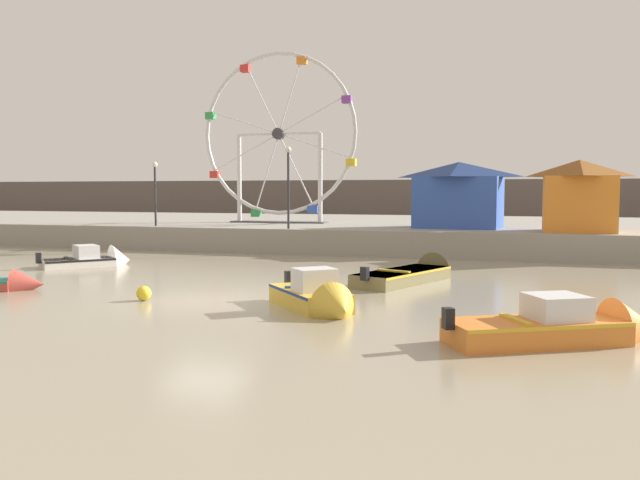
% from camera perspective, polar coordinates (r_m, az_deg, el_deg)
% --- Properties ---
extents(ground_plane, '(240.00, 240.00, 0.00)m').
position_cam_1_polar(ground_plane, '(20.09, -9.80, -5.14)').
color(ground_plane, gray).
extents(quay_promenade, '(110.00, 22.34, 1.29)m').
position_cam_1_polar(quay_promenade, '(44.10, 5.57, 0.79)').
color(quay_promenade, gray).
rests_on(quay_promenade, ground_plane).
extents(distant_town_skyline, '(140.00, 3.00, 4.40)m').
position_cam_1_polar(distant_town_skyline, '(68.62, 9.92, 3.25)').
color(distant_town_skyline, '#564C47').
rests_on(distant_town_skyline, ground_plane).
extents(motorboat_white_red_stripe, '(3.50, 3.78, 1.45)m').
position_cam_1_polar(motorboat_white_red_stripe, '(30.64, -18.59, -1.62)').
color(motorboat_white_red_stripe, silver).
rests_on(motorboat_white_red_stripe, ground_plane).
extents(motorboat_olive_wood, '(3.36, 5.88, 1.41)m').
position_cam_1_polar(motorboat_olive_wood, '(24.69, 8.40, -2.81)').
color(motorboat_olive_wood, olive).
rests_on(motorboat_olive_wood, ground_plane).
extents(motorboat_orange_hull, '(4.82, 3.53, 1.44)m').
position_cam_1_polar(motorboat_orange_hull, '(15.38, 20.58, -6.94)').
color(motorboat_orange_hull, orange).
rests_on(motorboat_orange_hull, ground_plane).
extents(motorboat_mustard_yellow, '(3.50, 3.74, 1.52)m').
position_cam_1_polar(motorboat_mustard_yellow, '(18.10, -0.12, -4.98)').
color(motorboat_mustard_yellow, gold).
rests_on(motorboat_mustard_yellow, ground_plane).
extents(ferris_wheel_white_frame, '(9.99, 1.20, 10.47)m').
position_cam_1_polar(ferris_wheel_white_frame, '(41.66, -3.54, 8.74)').
color(ferris_wheel_white_frame, silver).
rests_on(ferris_wheel_white_frame, quay_promenade).
extents(carnival_booth_orange_canopy, '(3.57, 3.46, 3.45)m').
position_cam_1_polar(carnival_booth_orange_canopy, '(34.33, 21.23, 3.64)').
color(carnival_booth_orange_canopy, orange).
rests_on(carnival_booth_orange_canopy, quay_promenade).
extents(carnival_booth_blue_tent, '(5.03, 3.78, 3.49)m').
position_cam_1_polar(carnival_booth_blue_tent, '(36.17, 11.76, 3.88)').
color(carnival_booth_blue_tent, '#3356B7').
rests_on(carnival_booth_blue_tent, quay_promenade).
extents(promenade_lamp_near, '(0.32, 0.32, 4.24)m').
position_cam_1_polar(promenade_lamp_near, '(34.59, -2.73, 5.50)').
color(promenade_lamp_near, '#2D2D33').
rests_on(promenade_lamp_near, quay_promenade).
extents(promenade_lamp_far, '(0.32, 0.32, 3.59)m').
position_cam_1_polar(promenade_lamp_far, '(38.64, -13.90, 4.70)').
color(promenade_lamp_far, '#2D2D33').
rests_on(promenade_lamp_far, quay_promenade).
extents(mooring_buoy_orange, '(0.44, 0.44, 0.44)m').
position_cam_1_polar(mooring_buoy_orange, '(20.48, -14.81, -4.42)').
color(mooring_buoy_orange, yellow).
rests_on(mooring_buoy_orange, ground_plane).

